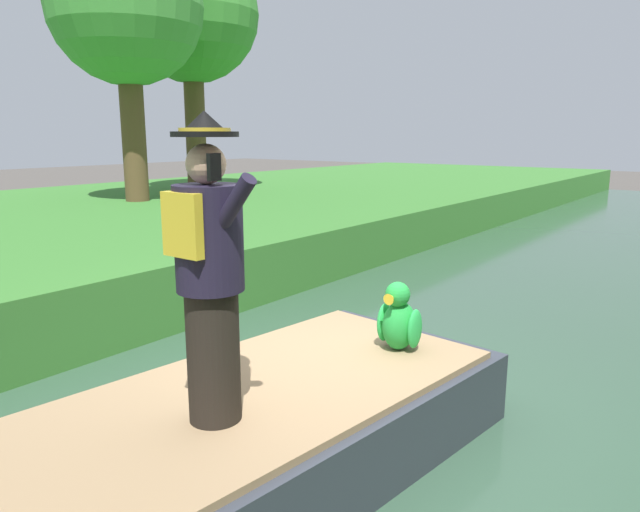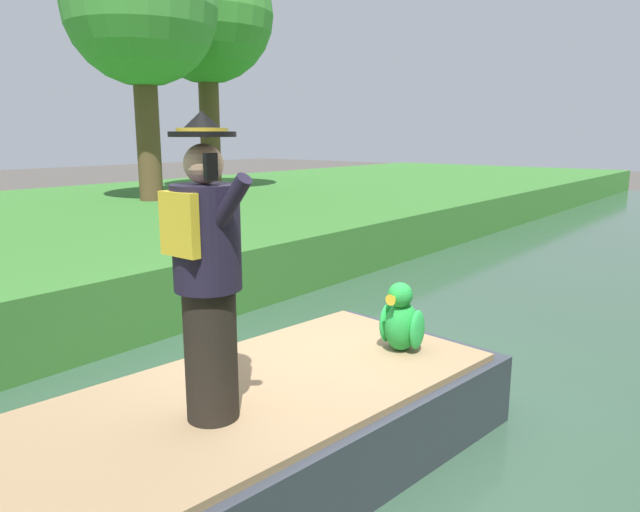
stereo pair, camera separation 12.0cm
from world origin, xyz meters
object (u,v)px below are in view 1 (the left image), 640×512
at_px(boat, 238,439).
at_px(tree_broad, 191,16).
at_px(person_bystander, 138,165).
at_px(person_pirate, 210,273).
at_px(tree_slender, 126,9).
at_px(parrot_plush, 399,320).

height_order(boat, tree_broad, tree_broad).
bearing_deg(person_bystander, boat, -32.93).
distance_m(person_pirate, tree_slender, 11.21).
bearing_deg(tree_slender, person_pirate, -33.58).
height_order(boat, person_pirate, person_pirate).
bearing_deg(person_pirate, person_bystander, 135.20).
distance_m(parrot_plush, tree_slender, 10.90).
xyz_separation_m(tree_slender, tree_broad, (-0.98, 2.67, 0.37)).
relative_size(boat, person_bystander, 2.74).
distance_m(person_pirate, parrot_plush, 1.89).
height_order(tree_slender, person_bystander, tree_slender).
relative_size(person_pirate, person_bystander, 1.16).
height_order(parrot_plush, person_bystander, person_bystander).
height_order(person_pirate, parrot_plush, person_pirate).
bearing_deg(person_bystander, parrot_plush, -24.89).
distance_m(boat, tree_broad, 13.75).
bearing_deg(tree_broad, boat, -40.29).
relative_size(parrot_plush, person_bystander, 0.36).
bearing_deg(tree_broad, person_pirate, -40.96).
height_order(parrot_plush, tree_slender, tree_slender).
distance_m(tree_broad, person_bystander, 4.57).
bearing_deg(person_pirate, tree_slender, 135.54).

